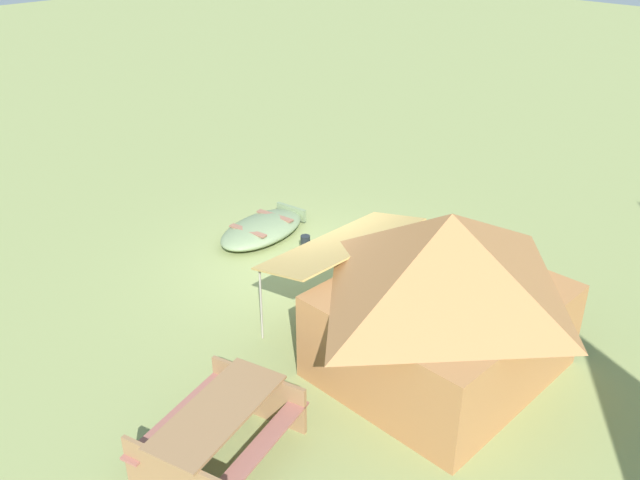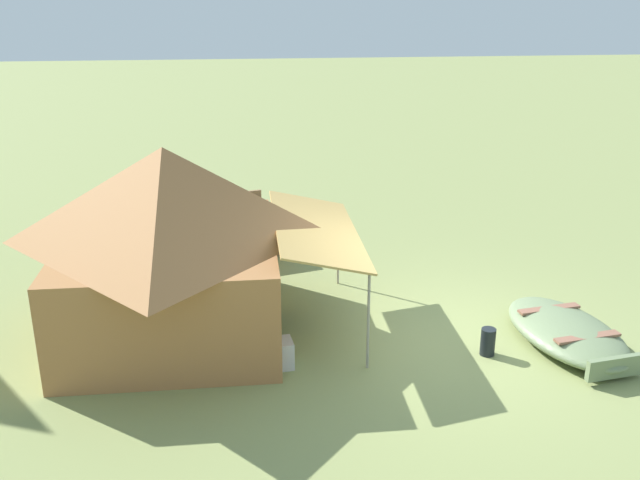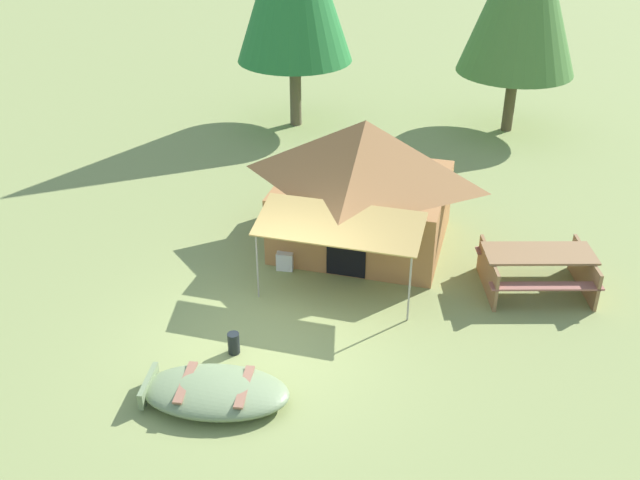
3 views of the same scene
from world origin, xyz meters
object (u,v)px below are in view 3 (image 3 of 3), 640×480
Objects in this scene: canvas_cabin_tent at (364,181)px; beached_rowboat at (215,391)px; picnic_table at (537,266)px; fuel_can at (234,343)px; cooler_box at (287,256)px.

beached_rowboat is at bearing -101.17° from canvas_cabin_tent.
canvas_cabin_tent is 1.79× the size of picnic_table.
fuel_can reaches higher than beached_rowboat.
beached_rowboat is at bearing -87.59° from cooler_box.
picnic_table is at bearing 4.62° from cooler_box.
cooler_box is (-0.17, 4.08, -0.01)m from beached_rowboat.
fuel_can is at bearing -106.14° from canvas_cabin_tent.
canvas_cabin_tent is 7.00× the size of cooler_box.
picnic_table reaches higher than cooler_box.
canvas_cabin_tent is at bearing 165.53° from picnic_table.
picnic_table is (4.56, 4.46, 0.31)m from beached_rowboat.
canvas_cabin_tent reaches higher than cooler_box.
fuel_can is (0.02, -2.90, 0.01)m from cooler_box.
picnic_table is 5.75m from fuel_can.
cooler_box is (-1.23, -1.29, -1.20)m from canvas_cabin_tent.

